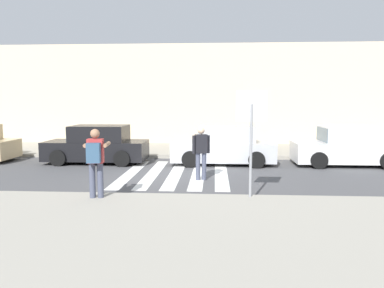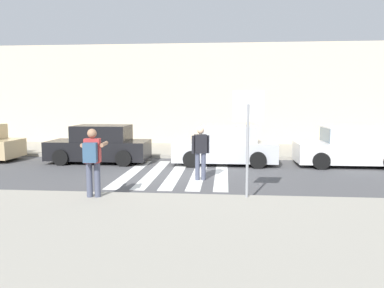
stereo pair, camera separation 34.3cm
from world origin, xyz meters
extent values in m
plane|color=#4C4C4F|center=(0.00, 0.00, 0.00)|extent=(120.00, 120.00, 0.00)
cube|color=#9E998C|center=(0.00, -6.20, 0.07)|extent=(60.00, 6.00, 0.14)
cube|color=#9E998C|center=(0.00, 6.00, 0.07)|extent=(60.00, 4.80, 0.14)
cube|color=beige|center=(0.00, 10.40, 2.86)|extent=(56.00, 4.00, 5.72)
cube|color=silver|center=(-1.60, 0.20, 0.00)|extent=(0.44, 5.20, 0.01)
cube|color=silver|center=(-0.80, 0.20, 0.00)|extent=(0.44, 5.20, 0.01)
cube|color=silver|center=(0.00, 0.20, 0.00)|extent=(0.44, 5.20, 0.01)
cube|color=silver|center=(0.80, 0.20, 0.00)|extent=(0.44, 5.20, 0.01)
cube|color=silver|center=(1.60, 0.20, 0.00)|extent=(0.44, 5.20, 0.01)
cylinder|color=gray|center=(2.27, -3.42, 1.31)|extent=(0.07, 0.07, 2.33)
cube|color=white|center=(2.27, -3.40, 2.42)|extent=(0.76, 0.03, 0.76)
cube|color=red|center=(2.27, -3.39, 2.42)|extent=(0.66, 0.02, 0.66)
cylinder|color=#474C60|center=(-1.68, -3.74, 0.58)|extent=(0.15, 0.15, 0.88)
cylinder|color=#474C60|center=(-1.48, -3.72, 0.58)|extent=(0.15, 0.15, 0.88)
cube|color=#B73333|center=(-1.58, -3.73, 1.32)|extent=(0.40, 0.28, 0.60)
sphere|color=#A37556|center=(-1.58, -3.73, 1.75)|extent=(0.23, 0.23, 0.23)
cylinder|color=#A37556|center=(-1.84, -3.53, 1.46)|extent=(0.16, 0.59, 0.10)
cylinder|color=#A37556|center=(-1.36, -3.48, 1.46)|extent=(0.16, 0.59, 0.10)
cube|color=black|center=(-1.62, -3.33, 1.49)|extent=(0.15, 0.11, 0.10)
cube|color=#335170|center=(-1.56, -3.95, 1.30)|extent=(0.34, 0.23, 0.48)
cylinder|color=#474C60|center=(0.83, -0.83, 0.44)|extent=(0.15, 0.15, 0.88)
cylinder|color=#474C60|center=(1.03, -0.78, 0.44)|extent=(0.15, 0.15, 0.88)
cube|color=black|center=(0.93, -0.80, 1.18)|extent=(0.43, 0.33, 0.60)
sphere|color=beige|center=(0.93, -0.80, 1.61)|extent=(0.23, 0.23, 0.23)
cylinder|color=black|center=(0.70, -0.87, 1.16)|extent=(0.10, 0.10, 0.58)
cylinder|color=black|center=(1.16, -0.74, 1.16)|extent=(0.10, 0.10, 0.58)
cylinder|color=black|center=(-7.89, 3.15, 0.32)|extent=(0.64, 0.22, 0.64)
cube|color=black|center=(-3.50, 2.30, 0.53)|extent=(4.10, 1.70, 0.76)
cube|color=black|center=(-3.35, 2.30, 1.23)|extent=(2.20, 1.56, 0.64)
cube|color=slate|center=(-4.42, 2.30, 1.23)|extent=(0.10, 1.50, 0.54)
cube|color=slate|center=(-2.38, 2.30, 1.23)|extent=(0.10, 1.50, 0.51)
cylinder|color=black|center=(-4.77, 1.45, 0.32)|extent=(0.64, 0.22, 0.64)
cylinder|color=black|center=(-4.77, 3.15, 0.32)|extent=(0.64, 0.22, 0.64)
cylinder|color=black|center=(-2.23, 1.45, 0.32)|extent=(0.64, 0.22, 0.64)
cylinder|color=black|center=(-2.23, 3.15, 0.32)|extent=(0.64, 0.22, 0.64)
cube|color=#B7BABF|center=(1.69, 2.30, 0.53)|extent=(4.10, 1.70, 0.76)
cube|color=#B7BABF|center=(1.84, 2.30, 1.23)|extent=(2.20, 1.56, 0.64)
cube|color=slate|center=(0.77, 2.30, 1.23)|extent=(0.10, 1.50, 0.54)
cube|color=slate|center=(2.81, 2.30, 1.23)|extent=(0.10, 1.50, 0.51)
cylinder|color=black|center=(0.42, 1.45, 0.32)|extent=(0.64, 0.22, 0.64)
cylinder|color=black|center=(0.42, 3.15, 0.32)|extent=(0.64, 0.22, 0.64)
cylinder|color=black|center=(2.96, 1.45, 0.32)|extent=(0.64, 0.22, 0.64)
cylinder|color=black|center=(2.96, 3.15, 0.32)|extent=(0.64, 0.22, 0.64)
cube|color=white|center=(6.57, 2.30, 0.53)|extent=(4.10, 1.70, 0.76)
cube|color=white|center=(6.72, 2.30, 1.23)|extent=(2.20, 1.56, 0.64)
cube|color=slate|center=(5.65, 2.30, 1.23)|extent=(0.10, 1.50, 0.54)
cube|color=slate|center=(7.69, 2.30, 1.23)|extent=(0.10, 1.50, 0.51)
cylinder|color=black|center=(5.30, 1.45, 0.32)|extent=(0.64, 0.22, 0.64)
cylinder|color=black|center=(5.30, 3.15, 0.32)|extent=(0.64, 0.22, 0.64)
cylinder|color=black|center=(7.84, 3.15, 0.32)|extent=(0.64, 0.22, 0.64)
camera|label=1|loc=(1.36, -12.72, 2.55)|focal=35.00mm
camera|label=2|loc=(1.70, -12.70, 2.55)|focal=35.00mm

